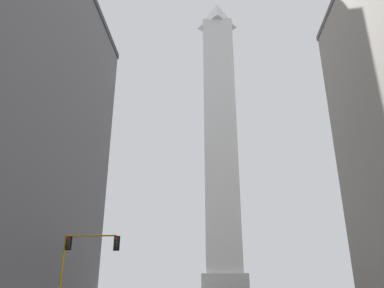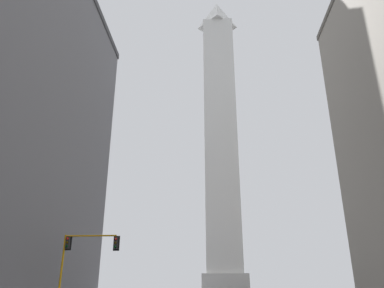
# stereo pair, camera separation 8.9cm
# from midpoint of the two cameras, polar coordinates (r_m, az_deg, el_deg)

# --- Properties ---
(obelisk) EXTENTS (9.23, 9.23, 74.48)m
(obelisk) POSITION_cam_midpoint_polar(r_m,az_deg,el_deg) (88.19, 4.39, 1.65)
(obelisk) COLOR silver
(obelisk) RESTS_ON ground_plane
(traffic_light_mid_left) EXTENTS (5.24, 0.50, 6.30)m
(traffic_light_mid_left) POSITION_cam_midpoint_polar(r_m,az_deg,el_deg) (36.53, -16.39, -15.44)
(traffic_light_mid_left) COLOR orange
(traffic_light_mid_left) RESTS_ON ground_plane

